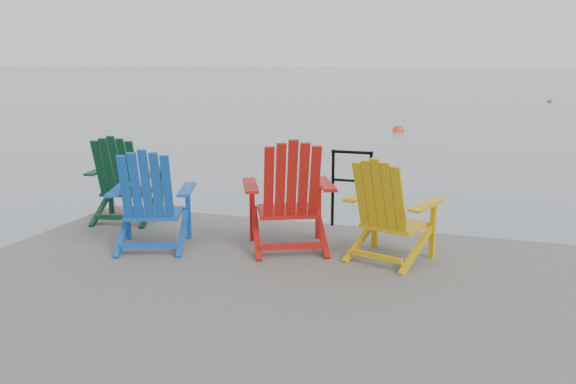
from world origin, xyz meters
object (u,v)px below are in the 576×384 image
(chair_red, at_px, (289,195))
(chair_yellow, at_px, (389,210))
(handrail, at_px, (351,181))
(chair_green, at_px, (124,179))
(chair_blue, at_px, (151,199))
(buoy_c, at_px, (550,102))
(buoy_b, at_px, (398,131))

(chair_red, height_order, chair_yellow, chair_red)
(handrail, relative_size, chair_red, 0.79)
(handrail, relative_size, chair_green, 0.87)
(chair_green, relative_size, chair_blue, 0.99)
(handrail, relative_size, buoy_c, 2.87)
(chair_blue, bearing_deg, buoy_b, 69.02)
(chair_yellow, bearing_deg, buoy_c, 100.82)
(chair_green, xyz_separation_m, chair_red, (2.23, -0.45, 0.05))
(handrail, xyz_separation_m, chair_yellow, (0.61, -1.07, -0.03))
(chair_blue, distance_m, chair_red, 1.41)
(handrail, height_order, buoy_b, handrail)
(chair_green, height_order, buoy_b, chair_green)
(chair_yellow, distance_m, buoy_b, 15.55)
(chair_red, xyz_separation_m, buoy_b, (-1.15, 15.34, -1.07))
(chair_blue, bearing_deg, buoy_c, 58.95)
(chair_red, relative_size, chair_yellow, 1.13)
(handrail, distance_m, chair_yellow, 1.23)
(chair_blue, relative_size, buoy_b, 2.55)
(chair_green, height_order, chair_yellow, chair_green)
(buoy_b, bearing_deg, chair_yellow, -81.99)
(chair_blue, relative_size, buoy_c, 3.32)
(handrail, height_order, chair_green, chair_green)
(chair_green, bearing_deg, chair_blue, -55.68)
(chair_green, bearing_deg, handrail, 1.46)
(handrail, distance_m, buoy_b, 14.41)
(chair_blue, height_order, chair_red, chair_red)
(handrail, xyz_separation_m, buoy_c, (4.57, 31.73, -1.04))
(handrail, distance_m, chair_blue, 2.28)
(chair_yellow, bearing_deg, buoy_b, 115.71)
(chair_blue, relative_size, chair_red, 0.91)
(chair_green, distance_m, chair_yellow, 3.28)
(handrail, distance_m, chair_green, 2.70)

